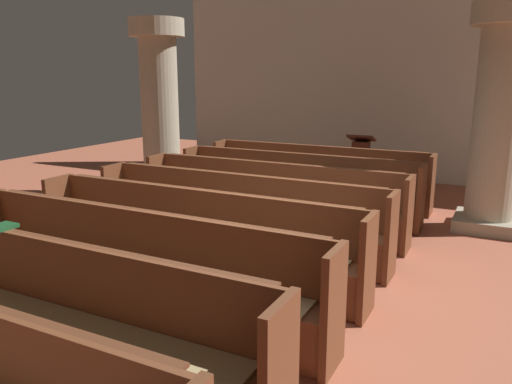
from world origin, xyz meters
The scene contains 13 objects.
ground_plane centered at (0.00, 0.00, 0.00)m, with size 19.20×19.20×0.00m, color #AD5B42.
back_wall centered at (0.00, 6.08, 2.25)m, with size 10.00×0.16×4.50m, color silver.
pew_row_0 centered at (-0.88, 3.49, 0.50)m, with size 3.85×0.46×0.96m.
pew_row_1 centered at (-0.88, 2.53, 0.50)m, with size 3.85×0.46×0.96m.
pew_row_2 centered at (-0.88, 1.58, 0.50)m, with size 3.85×0.47×0.96m.
pew_row_3 centered at (-0.88, 0.63, 0.50)m, with size 3.85×0.46×0.96m.
pew_row_4 centered at (-0.88, -0.32, 0.50)m, with size 3.85×0.46×0.96m.
pew_row_5 centered at (-0.88, -1.28, 0.50)m, with size 3.85×0.47×0.96m.
pew_row_6 centered at (-0.88, -2.23, 0.50)m, with size 3.85×0.46×0.96m.
pillar_aisle_side centered at (1.86, 3.08, 1.61)m, with size 0.95×0.95×3.09m.
pillar_far_side centered at (-3.58, 2.72, 1.61)m, with size 0.95×0.95×3.09m.
lectern centered at (-0.43, 4.61, 0.45)m, with size 0.48×0.45×1.08m.
hymn_book centered at (-1.50, -2.05, 0.97)m, with size 0.16×0.18×0.03m, color #194723.
Camera 1 is at (2.02, -4.54, 2.15)m, focal length 35.20 mm.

